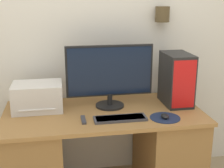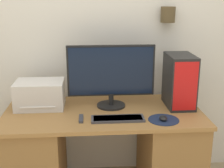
% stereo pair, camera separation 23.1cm
% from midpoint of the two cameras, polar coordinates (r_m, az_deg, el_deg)
% --- Properties ---
extents(wall_back, '(6.40, 0.18, 2.70)m').
position_cam_midpoint_polar(wall_back, '(2.78, -5.44, 9.66)').
color(wall_back, silver).
rests_on(wall_back, ground_plane).
extents(desk, '(1.57, 0.76, 0.76)m').
position_cam_midpoint_polar(desk, '(2.66, -4.09, -12.44)').
color(desk, olive).
rests_on(desk, ground_plane).
extents(monitor, '(0.71, 0.24, 0.51)m').
position_cam_midpoint_polar(monitor, '(2.52, -3.04, 1.88)').
color(monitor, black).
rests_on(monitor, desk).
extents(keyboard, '(0.39, 0.13, 0.02)m').
position_cam_midpoint_polar(keyboard, '(2.33, -1.33, -6.35)').
color(keyboard, '#3D3D42').
rests_on(keyboard, desk).
extents(mousepad, '(0.23, 0.23, 0.00)m').
position_cam_midpoint_polar(mousepad, '(2.38, 6.94, -6.19)').
color(mousepad, '#19233D').
rests_on(mousepad, desk).
extents(mouse, '(0.06, 0.08, 0.03)m').
position_cam_midpoint_polar(mouse, '(2.36, 6.89, -5.90)').
color(mouse, black).
rests_on(mouse, mousepad).
extents(computer_tower, '(0.21, 0.33, 0.43)m').
position_cam_midpoint_polar(computer_tower, '(2.63, 9.28, 0.86)').
color(computer_tower, black).
rests_on(computer_tower, desk).
extents(printer, '(0.39, 0.29, 0.22)m').
position_cam_midpoint_polar(printer, '(2.59, -15.95, -2.30)').
color(printer, beige).
rests_on(printer, desk).
extents(remote_control, '(0.03, 0.14, 0.02)m').
position_cam_midpoint_polar(remote_control, '(2.33, -8.09, -6.55)').
color(remote_control, '#38383D').
rests_on(remote_control, desk).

